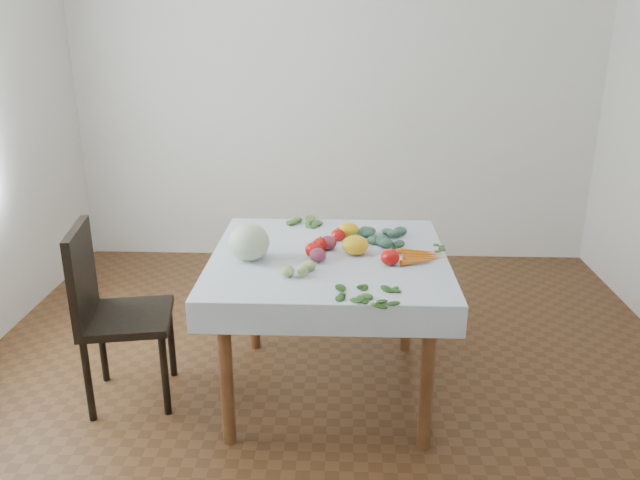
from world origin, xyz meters
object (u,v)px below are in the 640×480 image
at_px(table, 329,274).
at_px(carrot_bunch, 422,256).
at_px(chair, 108,304).
at_px(cabbage, 249,242).
at_px(heirloom_back, 348,230).

distance_m(table, carrot_bunch, 0.46).
distance_m(chair, cabbage, 0.77).
bearing_deg(cabbage, carrot_bunch, 2.40).
relative_size(table, cabbage, 5.18).
bearing_deg(cabbage, chair, -177.75).
distance_m(table, cabbage, 0.43).
height_order(chair, heirloom_back, chair).
distance_m(chair, heirloom_back, 1.25).
xyz_separation_m(table, chair, (-1.07, -0.11, -0.13)).
bearing_deg(table, carrot_bunch, -6.05).
xyz_separation_m(chair, carrot_bunch, (1.51, 0.06, 0.25)).
xyz_separation_m(table, heirloom_back, (0.09, 0.26, 0.14)).
relative_size(table, carrot_bunch, 4.89).
bearing_deg(table, cabbage, -167.80).
distance_m(heirloom_back, carrot_bunch, 0.46).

